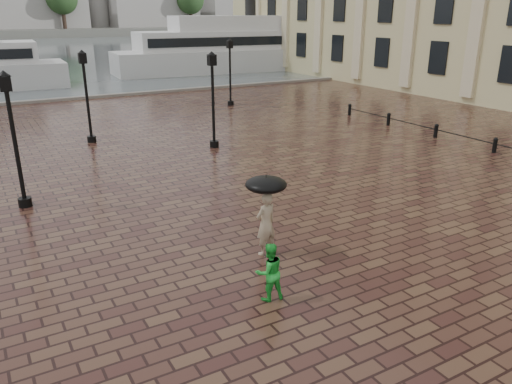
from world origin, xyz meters
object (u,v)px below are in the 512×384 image
(ferry_far, at_px, (226,49))
(adult_pedestrian, at_px, (266,224))
(child_pedestrian, at_px, (269,272))
(street_lamps, at_px, (97,97))

(ferry_far, bearing_deg, adult_pedestrian, -110.79)
(adult_pedestrian, relative_size, child_pedestrian, 1.27)
(street_lamps, distance_m, adult_pedestrian, 14.81)
(street_lamps, xyz_separation_m, ferry_far, (20.01, 25.80, 0.09))
(street_lamps, xyz_separation_m, child_pedestrian, (-0.20, -16.72, -1.63))
(adult_pedestrian, height_order, ferry_far, ferry_far)
(street_lamps, height_order, adult_pedestrian, street_lamps)
(street_lamps, height_order, child_pedestrian, street_lamps)
(child_pedestrian, relative_size, ferry_far, 0.06)
(child_pedestrian, bearing_deg, street_lamps, -84.88)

